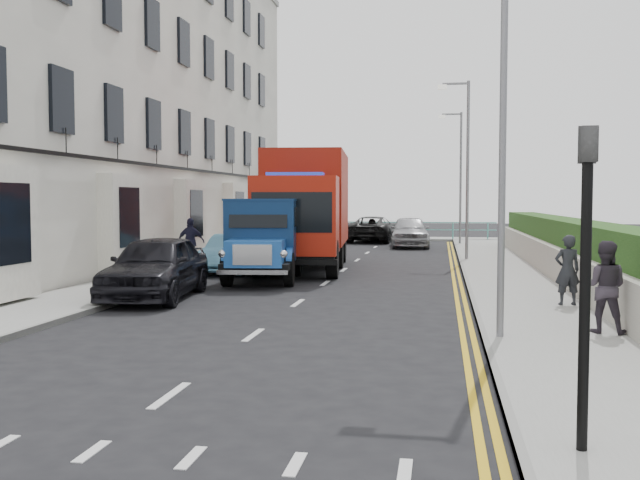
{
  "coord_description": "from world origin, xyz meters",
  "views": [
    {
      "loc": [
        3.3,
        -14.27,
        2.43
      ],
      "look_at": [
        0.26,
        3.58,
        1.4
      ],
      "focal_mm": 40.0,
      "sensor_mm": 36.0,
      "label": 1
    }
  ],
  "objects": [
    {
      "name": "ground",
      "position": [
        0.0,
        0.0,
        0.0
      ],
      "size": [
        120.0,
        120.0,
        0.0
      ],
      "primitive_type": "plane",
      "color": "black",
      "rests_on": "ground"
    },
    {
      "name": "pavement_west",
      "position": [
        -5.2,
        9.0,
        0.06
      ],
      "size": [
        2.4,
        38.0,
        0.12
      ],
      "primitive_type": "cube",
      "color": "gray",
      "rests_on": "ground"
    },
    {
      "name": "pavement_east",
      "position": [
        5.3,
        9.0,
        0.06
      ],
      "size": [
        2.6,
        38.0,
        0.12
      ],
      "primitive_type": "cube",
      "color": "gray",
      "rests_on": "ground"
    },
    {
      "name": "promenade",
      "position": [
        0.0,
        29.0,
        0.06
      ],
      "size": [
        30.0,
        2.5,
        0.12
      ],
      "primitive_type": "cube",
      "color": "gray",
      "rests_on": "ground"
    },
    {
      "name": "sea_plane",
      "position": [
        0.0,
        60.0,
        0.0
      ],
      "size": [
        120.0,
        120.0,
        0.0
      ],
      "primitive_type": "plane",
      "color": "slate",
      "rests_on": "ground"
    },
    {
      "name": "terrace_west",
      "position": [
        -9.47,
        13.0,
        7.17
      ],
      "size": [
        6.31,
        30.2,
        14.25
      ],
      "color": "white",
      "rests_on": "ground"
    },
    {
      "name": "garden_east",
      "position": [
        7.21,
        9.0,
        0.9
      ],
      "size": [
        1.45,
        28.0,
        1.75
      ],
      "color": "#B2AD9E",
      "rests_on": "ground"
    },
    {
      "name": "seafront_railing",
      "position": [
        0.0,
        28.2,
        0.58
      ],
      "size": [
        13.0,
        0.08,
        1.11
      ],
      "color": "#59B2A5",
      "rests_on": "ground"
    },
    {
      "name": "lamp_near",
      "position": [
        4.18,
        -2.0,
        4.0
      ],
      "size": [
        1.23,
        0.18,
        7.0
      ],
      "color": "slate",
      "rests_on": "ground"
    },
    {
      "name": "lamp_mid",
      "position": [
        4.18,
        14.0,
        4.0
      ],
      "size": [
        1.23,
        0.18,
        7.0
      ],
      "color": "slate",
      "rests_on": "ground"
    },
    {
      "name": "lamp_far",
      "position": [
        4.18,
        24.0,
        4.0
      ],
      "size": [
        1.23,
        0.18,
        7.0
      ],
      "color": "slate",
      "rests_on": "ground"
    },
    {
      "name": "traffic_signal",
      "position": [
        4.6,
        -7.5,
        2.07
      ],
      "size": [
        0.16,
        0.2,
        3.1
      ],
      "color": "black",
      "rests_on": "ground"
    },
    {
      "name": "bedford_lorry",
      "position": [
        -1.84,
        5.83,
        1.11
      ],
      "size": [
        2.59,
        5.28,
        2.41
      ],
      "rotation": [
        0.0,
        0.0,
        0.13
      ],
      "color": "black",
      "rests_on": "ground"
    },
    {
      "name": "red_lorry",
      "position": [
        -1.39,
        10.28,
        2.19
      ],
      "size": [
        3.35,
        8.05,
        4.11
      ],
      "rotation": [
        0.0,
        0.0,
        0.09
      ],
      "color": "black",
      "rests_on": "ground"
    },
    {
      "name": "parked_car_front",
      "position": [
        -3.6,
        2.21,
        0.79
      ],
      "size": [
        2.3,
        4.78,
        1.57
      ],
      "primitive_type": "imported",
      "rotation": [
        0.0,
        0.0,
        0.1
      ],
      "color": "black",
      "rests_on": "ground"
    },
    {
      "name": "parked_car_mid",
      "position": [
        -3.6,
        8.69,
        0.63
      ],
      "size": [
        1.35,
        3.82,
        1.26
      ],
      "primitive_type": "imported",
      "rotation": [
        0.0,
        0.0,
        -0.0
      ],
      "color": "#60A8CF",
      "rests_on": "ground"
    },
    {
      "name": "parked_car_rear",
      "position": [
        -2.67,
        14.57,
        0.73
      ],
      "size": [
        2.59,
        5.23,
        1.46
      ],
      "primitive_type": "imported",
      "rotation": [
        0.0,
        0.0,
        -0.11
      ],
      "color": "#A9A9AE",
      "rests_on": "ground"
    },
    {
      "name": "seafront_car_left",
      "position": [
        -0.52,
        26.51,
        0.73
      ],
      "size": [
        2.84,
        5.44,
        1.46
      ],
      "primitive_type": "imported",
      "rotation": [
        0.0,
        0.0,
        3.06
      ],
      "color": "black",
      "rests_on": "ground"
    },
    {
      "name": "seafront_car_right",
      "position": [
        1.73,
        22.29,
        0.8
      ],
      "size": [
        2.22,
        4.83,
        1.6
      ],
      "primitive_type": "imported",
      "rotation": [
        0.0,
        0.0,
        0.07
      ],
      "color": "#A1A2A6",
      "rests_on": "ground"
    },
    {
      "name": "pedestrian_east_near",
      "position": [
        6.04,
        1.93,
        0.89
      ],
      "size": [
        0.62,
        0.47,
        1.54
      ],
      "primitive_type": "imported",
      "rotation": [
        0.0,
        0.0,
        3.34
      ],
      "color": "#212327",
      "rests_on": "pavement_east"
    },
    {
      "name": "pedestrian_east_far",
      "position": [
        6.1,
        -1.36,
        0.92
      ],
      "size": [
        0.91,
        0.79,
        1.6
      ],
      "primitive_type": "imported",
      "rotation": [
        0.0,
        0.0,
        2.88
      ],
      "color": "#322B35",
      "rests_on": "pavement_east"
    },
    {
      "name": "pedestrian_west_near",
      "position": [
        -5.34,
        9.51,
        0.95
      ],
      "size": [
        1.0,
        0.47,
        1.66
      ],
      "primitive_type": "imported",
      "rotation": [
        0.0,
        0.0,
        3.2
      ],
      "color": "#1B1B31",
      "rests_on": "pavement_west"
    },
    {
      "name": "pedestrian_west_far",
      "position": [
        -4.85,
        13.08,
        1.07
      ],
      "size": [
        1.05,
        0.82,
        1.9
      ],
      "primitive_type": "imported",
      "rotation": [
        0.0,
        0.0,
        0.25
      ],
      "color": "#41382F",
      "rests_on": "pavement_west"
    }
  ]
}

